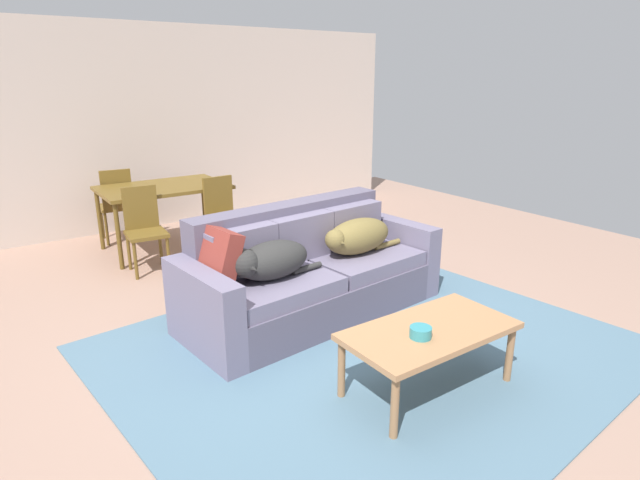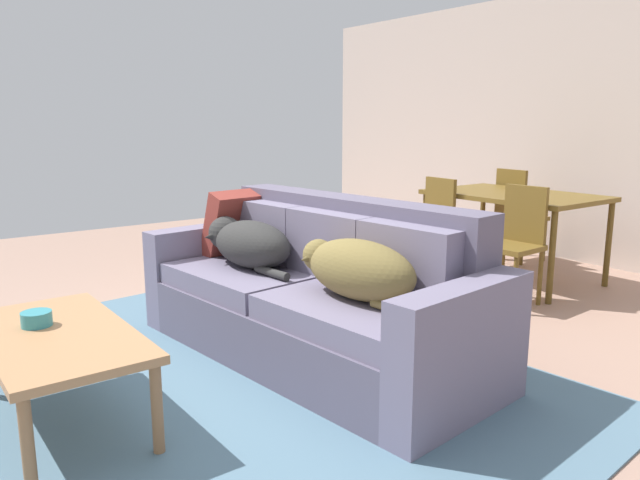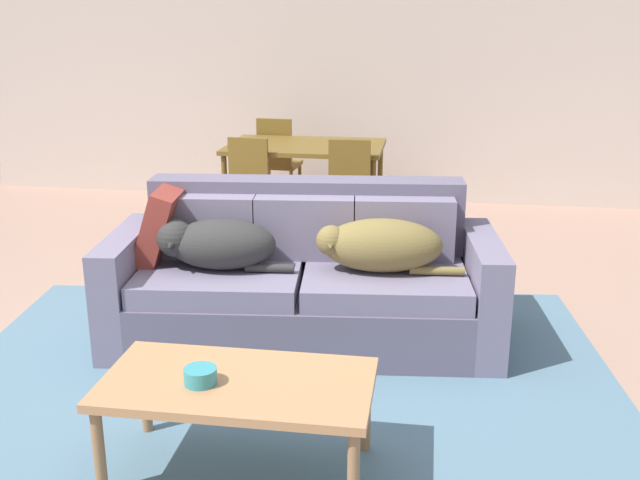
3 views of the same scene
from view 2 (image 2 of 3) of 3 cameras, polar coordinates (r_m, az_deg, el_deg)
The scene contains 13 objects.
ground_plane at distance 3.80m, azimuth -6.46°, elevation -10.73°, with size 10.00×10.00×0.00m, color tan.
back_partition at distance 6.52m, azimuth 25.61°, elevation 9.58°, with size 8.00×0.12×2.70m, color beige.
area_rug at distance 3.39m, azimuth -11.99°, elevation -13.63°, with size 3.70×3.20×0.01m, color slate.
couch at distance 3.67m, azimuth -0.31°, elevation -5.47°, with size 2.42×1.17×0.95m.
dog_on_left_cushion at distance 3.91m, azimuth -6.82°, elevation -0.26°, with size 0.82×0.42×0.30m.
dog_on_right_cushion at distance 3.19m, azimuth 3.49°, elevation -2.73°, with size 0.87×0.41×0.32m.
throw_pillow_by_left_arm at distance 4.30m, azimuth -7.79°, elevation 1.53°, with size 0.14×0.47×0.47m, color maroon.
coffee_table at distance 3.09m, azimuth -23.48°, elevation -8.81°, with size 1.16×0.61×0.46m.
bowl_on_coffee_table at distance 3.18m, azimuth -25.17°, elevation -6.74°, with size 0.14×0.14×0.07m, color teal.
dining_table at distance 5.67m, azimuth 17.85°, elevation 3.56°, with size 1.44×0.95×0.78m.
dining_chair_near_left at distance 5.50m, azimuth 10.39°, elevation 1.45°, with size 0.43×0.43×0.91m.
dining_chair_near_right at distance 4.92m, azimuth 17.99°, elevation 0.13°, with size 0.42×0.42×0.92m.
dining_chair_far_left at distance 6.42m, azimuth 18.05°, elevation 2.62°, with size 0.43×0.43×0.94m.
Camera 2 is at (3.05, -1.76, 1.42)m, focal length 33.92 mm.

